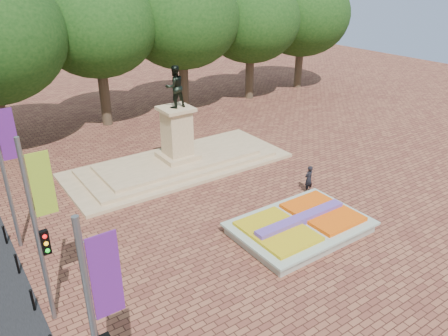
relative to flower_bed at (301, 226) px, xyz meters
name	(u,v)px	position (x,y,z in m)	size (l,w,h in m)	color
ground	(257,221)	(-1.03, 2.00, -0.38)	(90.00, 90.00, 0.00)	brown
flower_bed	(301,226)	(0.00, 0.00, 0.00)	(6.30, 4.30, 0.91)	gray
monument	(178,154)	(-1.03, 10.00, 0.50)	(14.00, 6.00, 6.40)	tan
tree_row_back	(137,37)	(1.31, 20.00, 6.29)	(44.80, 8.80, 10.43)	#3D2F21
banner_poles	(42,230)	(-11.10, 0.69, 3.50)	(0.88, 11.17, 7.00)	slate
bollard_row	(41,321)	(-11.73, 0.50, 0.15)	(0.12, 13.12, 0.98)	black
pedestrian	(309,179)	(3.27, 2.81, 0.42)	(0.58, 0.38, 1.60)	black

